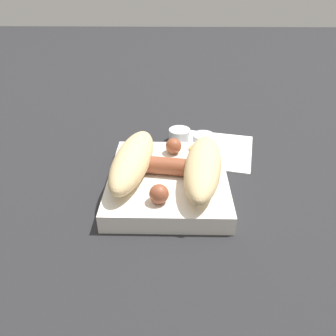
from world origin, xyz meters
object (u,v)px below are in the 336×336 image
food_tray (168,181)px  bread_roll (167,164)px  condiment_cup_far (179,136)px  sausage (167,167)px  condiment_cup_near (203,142)px

food_tray → bread_roll: 0.04m
bread_roll → condiment_cup_far: bearing=-6.9°
food_tray → sausage: sausage is taller
bread_roll → condiment_cup_far: bread_roll is taller
condiment_cup_far → condiment_cup_near: bearing=-115.3°
condiment_cup_near → bread_roll: bearing=155.8°
bread_roll → sausage: bearing=3.2°
food_tray → condiment_cup_near: size_ratio=4.97×
condiment_cup_near → condiment_cup_far: same height
sausage → condiment_cup_near: bearing=-25.3°
condiment_cup_far → sausage: bearing=172.7°
bread_roll → condiment_cup_near: size_ratio=4.65×
sausage → condiment_cup_far: (0.16, -0.02, -0.03)m
food_tray → bread_roll: bearing=174.1°
condiment_cup_near → sausage: bearing=154.7°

